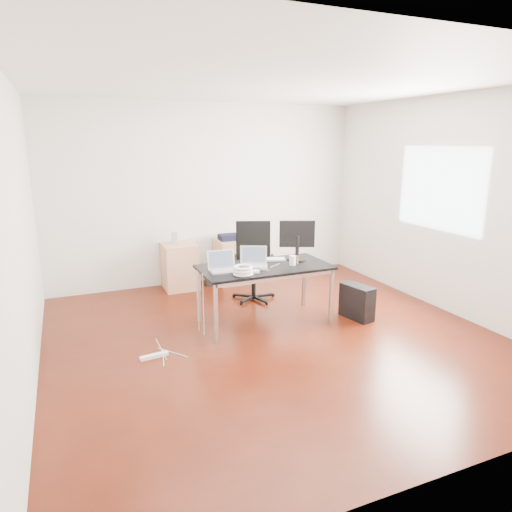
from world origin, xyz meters
name	(u,v)px	position (x,y,z in m)	size (l,w,h in m)	color
room_shell	(279,218)	(0.04, 0.00, 1.40)	(5.00, 5.00, 5.00)	#3E1107
desk	(265,270)	(0.09, 0.48, 0.68)	(1.60, 0.80, 0.73)	black
office_chair	(253,257)	(0.32, 1.40, 0.61)	(0.62, 0.64, 1.08)	black
filing_cabinet_left	(180,266)	(-0.56, 2.23, 0.35)	(0.50, 0.50, 0.70)	tan
filing_cabinet_right	(233,261)	(0.30, 2.23, 0.35)	(0.50, 0.50, 0.70)	tan
pc_tower	(357,302)	(1.23, 0.14, 0.22)	(0.20, 0.45, 0.44)	black
wastebasket	(212,276)	(-0.06, 2.20, 0.14)	(0.24, 0.24, 0.28)	black
power_strip	(154,356)	(-1.39, 0.03, 0.02)	(0.30, 0.06, 0.04)	white
laptop_left	(223,266)	(-0.45, 0.48, 0.79)	(0.35, 0.27, 0.23)	silver
laptop_right	(254,261)	(-0.03, 0.54, 0.79)	(0.40, 0.37, 0.23)	silver
monitor	(297,238)	(0.59, 0.61, 1.01)	(0.43, 0.26, 0.51)	black
keyboard	(268,259)	(0.24, 0.73, 0.74)	(0.44, 0.14, 0.02)	white
cup_white	(292,260)	(0.42, 0.39, 0.79)	(0.08, 0.08, 0.12)	white
cup_brown	(295,260)	(0.49, 0.44, 0.78)	(0.08, 0.08, 0.10)	#502F1B
cable_coil	(243,271)	(-0.30, 0.23, 0.78)	(0.24, 0.24, 0.11)	white
power_adapter	(256,272)	(-0.12, 0.25, 0.74)	(0.07, 0.07, 0.03)	white
speaker	(174,238)	(-0.62, 2.26, 0.79)	(0.09, 0.08, 0.18)	#9E9E9E
navy_garment	(229,237)	(0.24, 2.23, 0.74)	(0.30, 0.24, 0.09)	black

